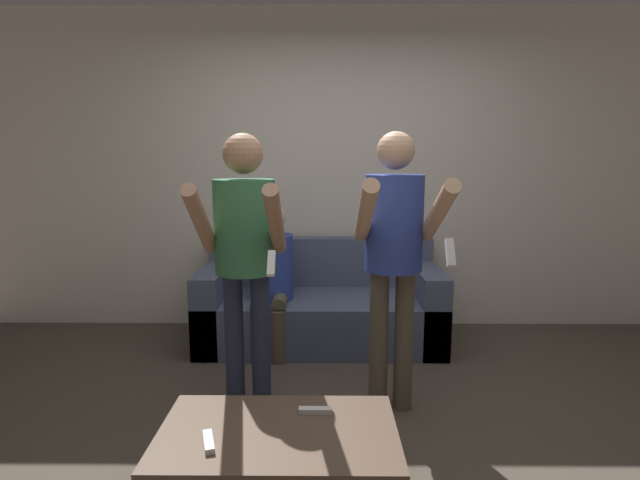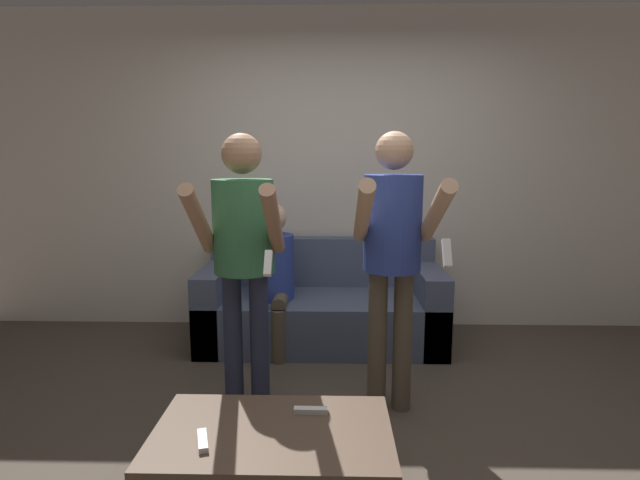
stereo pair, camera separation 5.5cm
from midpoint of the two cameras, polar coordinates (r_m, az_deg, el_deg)
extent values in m
plane|color=#4C4238|center=(2.81, 3.63, -22.14)|extent=(14.00, 14.00, 0.00)
cube|color=silver|center=(4.33, 2.82, 7.77)|extent=(6.40, 0.06, 2.70)
cube|color=#4C5670|center=(4.04, 0.58, -9.01)|extent=(1.89, 0.84, 0.39)
cube|color=#4C5670|center=(4.27, 0.65, -2.46)|extent=(1.89, 0.16, 0.41)
cube|color=#4C5670|center=(4.11, -11.36, -7.25)|extent=(0.20, 0.84, 0.61)
cube|color=#4C5670|center=(4.09, 12.58, -7.38)|extent=(0.20, 0.84, 0.61)
cylinder|color=#282D47|center=(3.02, -9.38, -11.25)|extent=(0.11, 0.11, 0.82)
cylinder|color=#282D47|center=(2.99, -6.39, -11.36)|extent=(0.11, 0.11, 0.82)
cylinder|color=#337047|center=(2.84, -8.20, 1.57)|extent=(0.35, 0.35, 0.53)
sphere|color=#A87A5B|center=(2.81, -8.39, 9.74)|extent=(0.22, 0.22, 0.22)
cylinder|color=#A87A5B|center=(2.66, -13.11, 2.14)|extent=(0.08, 0.49, 0.42)
cylinder|color=#A87A5B|center=(2.59, -4.80, 2.17)|extent=(0.08, 0.49, 0.42)
cube|color=white|center=(2.41, -5.30, -2.66)|extent=(0.04, 0.10, 0.12)
cylinder|color=brown|center=(2.98, 7.10, -11.32)|extent=(0.11, 0.11, 0.84)
cylinder|color=brown|center=(3.00, 9.93, -11.26)|extent=(0.11, 0.11, 0.84)
cylinder|color=#2D429E|center=(2.82, 8.86, 1.92)|extent=(0.32, 0.32, 0.54)
sphere|color=tan|center=(2.80, 9.06, 10.06)|extent=(0.21, 0.21, 0.21)
cylinder|color=tan|center=(2.53, 5.59, 3.11)|extent=(0.08, 0.58, 0.37)
cylinder|color=tan|center=(2.58, 13.70, 3.01)|extent=(0.08, 0.58, 0.37)
cube|color=white|center=(2.34, 14.95, -1.43)|extent=(0.04, 0.09, 0.13)
cylinder|color=brown|center=(3.70, -6.63, -10.86)|extent=(0.11, 0.11, 0.39)
cylinder|color=brown|center=(3.68, -4.31, -10.92)|extent=(0.11, 0.11, 0.39)
cylinder|color=brown|center=(3.78, -6.36, -6.86)|extent=(0.11, 0.32, 0.11)
cylinder|color=brown|center=(3.76, -4.11, -6.90)|extent=(0.11, 0.32, 0.11)
cylinder|color=#2D429E|center=(3.87, -5.02, -3.06)|extent=(0.33, 0.33, 0.50)
sphere|color=beige|center=(3.81, -5.10, 2.60)|extent=(0.22, 0.22, 0.22)
cube|color=brown|center=(2.22, -4.69, -21.17)|extent=(0.99, 0.60, 0.04)
cylinder|color=brown|center=(2.62, -14.64, -20.94)|extent=(0.04, 0.04, 0.32)
cylinder|color=brown|center=(2.54, 7.09, -21.68)|extent=(0.04, 0.04, 0.32)
cube|color=white|center=(2.16, -12.51, -21.49)|extent=(0.08, 0.15, 0.02)
cube|color=white|center=(2.32, -0.33, -18.90)|extent=(0.15, 0.04, 0.02)
camera|label=1|loc=(0.03, -89.53, 0.08)|focal=28.00mm
camera|label=2|loc=(0.03, 90.47, -0.08)|focal=28.00mm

